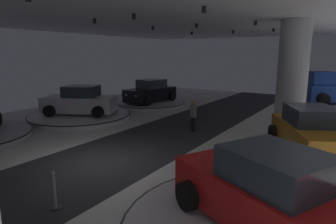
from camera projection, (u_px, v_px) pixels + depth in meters
name	position (u px, v px, depth m)	size (l,w,h in m)	color
ground	(99.00, 163.00, 10.49)	(24.00, 44.00, 0.06)	silver
ceiling_with_spotlights	(91.00, 1.00, 9.39)	(24.00, 44.00, 0.39)	silver
column_right	(292.00, 77.00, 14.35)	(1.45, 1.45, 5.50)	#ADADB2
display_platform_mid_right	(309.00, 155.00, 10.80)	(5.44, 5.44, 0.24)	silver
display_car_mid_right	(311.00, 132.00, 10.65)	(3.61, 4.55, 1.71)	#B77519
display_platform_mid_left	(81.00, 116.00, 17.47)	(6.02, 6.02, 0.30)	silver
display_car_mid_left	(80.00, 101.00, 17.29)	(4.55, 3.62, 1.71)	silver
display_car_near_right	(270.00, 194.00, 5.77)	(4.56, 3.56, 1.71)	red
display_platform_far_left	(151.00, 103.00, 22.19)	(5.23, 5.23, 0.25)	silver
display_car_far_left	(151.00, 92.00, 22.04)	(2.50, 4.35, 1.71)	black
visitor_walking_near	(193.00, 114.00, 14.45)	(0.32, 0.32, 1.59)	black
stanchion_b	(55.00, 195.00, 7.27)	(0.28, 0.28, 1.01)	#333338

